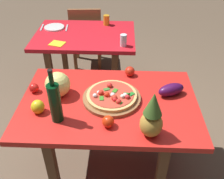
# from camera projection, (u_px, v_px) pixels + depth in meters

# --- Properties ---
(ground_plane) EXTENTS (10.00, 10.00, 0.00)m
(ground_plane) POSITION_uv_depth(u_px,v_px,m) (110.00, 168.00, 2.23)
(ground_plane) COLOR brown
(display_table) EXTENTS (1.24, 0.82, 0.76)m
(display_table) POSITION_uv_depth(u_px,v_px,m) (109.00, 111.00, 1.84)
(display_table) COLOR brown
(display_table) RESTS_ON ground_plane
(background_table) EXTENTS (1.06, 0.77, 0.76)m
(background_table) POSITION_uv_depth(u_px,v_px,m) (85.00, 43.00, 2.77)
(background_table) COLOR brown
(background_table) RESTS_ON ground_plane
(dining_chair) EXTENTS (0.43, 0.43, 0.85)m
(dining_chair) POSITION_uv_depth(u_px,v_px,m) (86.00, 34.00, 3.36)
(dining_chair) COLOR brown
(dining_chair) RESTS_ON ground_plane
(pizza_board) EXTENTS (0.41, 0.41, 0.02)m
(pizza_board) POSITION_uv_depth(u_px,v_px,m) (112.00, 98.00, 1.79)
(pizza_board) COLOR brown
(pizza_board) RESTS_ON display_table
(pizza) EXTENTS (0.35, 0.35, 0.06)m
(pizza) POSITION_uv_depth(u_px,v_px,m) (112.00, 95.00, 1.77)
(pizza) COLOR #DEAE64
(pizza) RESTS_ON pizza_board
(wine_bottle) EXTENTS (0.08, 0.08, 0.37)m
(wine_bottle) POSITION_uv_depth(u_px,v_px,m) (55.00, 102.00, 1.55)
(wine_bottle) COLOR black
(wine_bottle) RESTS_ON display_table
(pineapple_left) EXTENTS (0.14, 0.14, 0.31)m
(pineapple_left) POSITION_uv_depth(u_px,v_px,m) (152.00, 117.00, 1.45)
(pineapple_left) COLOR #B88C37
(pineapple_left) RESTS_ON display_table
(melon) EXTENTS (0.18, 0.18, 0.18)m
(melon) POSITION_uv_depth(u_px,v_px,m) (58.00, 84.00, 1.79)
(melon) COLOR #E5E177
(melon) RESTS_ON display_table
(bell_pepper) EXTENTS (0.09, 0.09, 0.10)m
(bell_pepper) POSITION_uv_depth(u_px,v_px,m) (38.00, 107.00, 1.67)
(bell_pepper) COLOR yellow
(bell_pepper) RESTS_ON display_table
(eggplant) EXTENTS (0.22, 0.16, 0.09)m
(eggplant) POSITION_uv_depth(u_px,v_px,m) (171.00, 90.00, 1.82)
(eggplant) COLOR #431043
(eggplant) RESTS_ON display_table
(tomato_at_corner) EXTENTS (0.07, 0.07, 0.07)m
(tomato_at_corner) POSITION_uv_depth(u_px,v_px,m) (34.00, 88.00, 1.85)
(tomato_at_corner) COLOR red
(tomato_at_corner) RESTS_ON display_table
(tomato_beside_pepper) EXTENTS (0.08, 0.08, 0.08)m
(tomato_beside_pepper) POSITION_uv_depth(u_px,v_px,m) (108.00, 122.00, 1.56)
(tomato_beside_pepper) COLOR red
(tomato_beside_pepper) RESTS_ON display_table
(tomato_near_board) EXTENTS (0.08, 0.08, 0.08)m
(tomato_near_board) POSITION_uv_depth(u_px,v_px,m) (130.00, 71.00, 2.03)
(tomato_near_board) COLOR red
(tomato_near_board) RESTS_ON display_table
(drinking_glass_juice) EXTENTS (0.07, 0.07, 0.11)m
(drinking_glass_juice) POSITION_uv_depth(u_px,v_px,m) (106.00, 20.00, 2.88)
(drinking_glass_juice) COLOR orange
(drinking_glass_juice) RESTS_ON background_table
(drinking_glass_water) EXTENTS (0.06, 0.06, 0.12)m
(drinking_glass_water) POSITION_uv_depth(u_px,v_px,m) (123.00, 40.00, 2.44)
(drinking_glass_water) COLOR silver
(drinking_glass_water) RESTS_ON background_table
(dinner_plate) EXTENTS (0.22, 0.22, 0.02)m
(dinner_plate) POSITION_uv_depth(u_px,v_px,m) (54.00, 27.00, 2.83)
(dinner_plate) COLOR white
(dinner_plate) RESTS_ON background_table
(fork_utensil) EXTENTS (0.03, 0.18, 0.01)m
(fork_utensil) POSITION_uv_depth(u_px,v_px,m) (42.00, 27.00, 2.84)
(fork_utensil) COLOR silver
(fork_utensil) RESTS_ON background_table
(knife_utensil) EXTENTS (0.03, 0.18, 0.01)m
(knife_utensil) POSITION_uv_depth(u_px,v_px,m) (67.00, 28.00, 2.83)
(knife_utensil) COLOR silver
(knife_utensil) RESTS_ON background_table
(napkin_folded) EXTENTS (0.17, 0.15, 0.01)m
(napkin_folded) POSITION_uv_depth(u_px,v_px,m) (57.00, 44.00, 2.51)
(napkin_folded) COLOR yellow
(napkin_folded) RESTS_ON background_table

